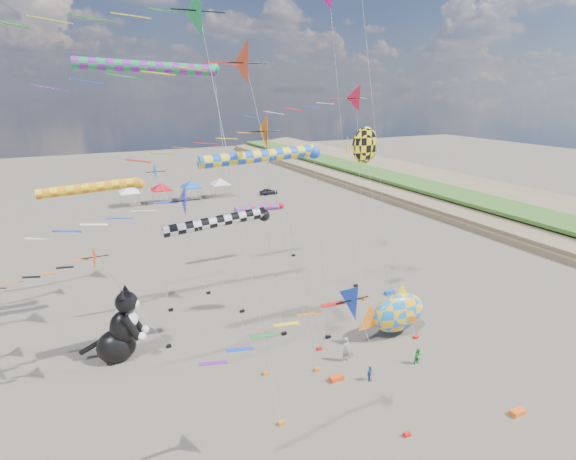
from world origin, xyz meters
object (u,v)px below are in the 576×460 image
(person_adult, at_px, (346,349))
(child_green, at_px, (418,356))
(child_blue, at_px, (370,373))
(cat_inflatable, at_px, (118,323))
(parked_car, at_px, (269,191))
(fish_inflatable, at_px, (398,313))

(person_adult, bearing_deg, child_green, -37.98)
(person_adult, xyz_separation_m, child_blue, (0.14, -2.52, -0.36))
(cat_inflatable, distance_m, parked_car, 51.69)
(child_green, height_order, parked_car, child_green)
(fish_inflatable, height_order, child_blue, fish_inflatable)
(child_green, height_order, child_blue, child_green)
(cat_inflatable, distance_m, child_blue, 17.09)
(cat_inflatable, distance_m, fish_inflatable, 19.98)
(fish_inflatable, bearing_deg, child_green, -106.64)
(child_green, relative_size, parked_car, 0.37)
(fish_inflatable, bearing_deg, cat_inflatable, 162.50)
(cat_inflatable, distance_m, person_adult, 15.63)
(fish_inflatable, relative_size, child_green, 5.03)
(child_green, bearing_deg, person_adult, 149.16)
(cat_inflatable, xyz_separation_m, fish_inflatable, (19.04, -6.00, -0.76))
(cat_inflatable, xyz_separation_m, person_adult, (13.77, -7.17, -1.79))
(cat_inflatable, relative_size, person_adult, 3.00)
(cat_inflatable, height_order, person_adult, cat_inflatable)
(cat_inflatable, distance_m, child_green, 20.48)
(fish_inflatable, distance_m, child_green, 4.01)
(fish_inflatable, relative_size, child_blue, 5.62)
(child_blue, bearing_deg, cat_inflatable, 121.83)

